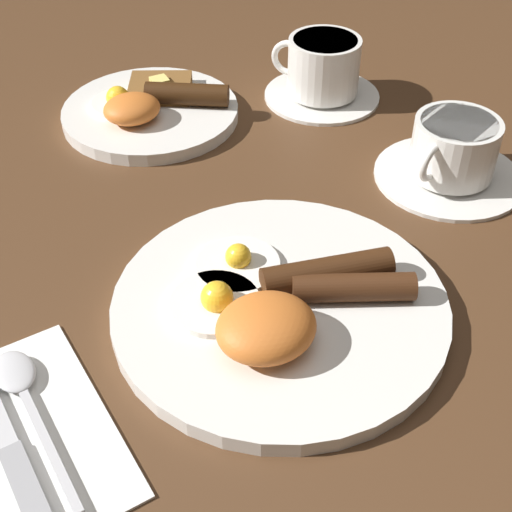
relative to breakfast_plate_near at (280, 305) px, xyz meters
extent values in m
plane|color=#4C301C|center=(0.00, 0.00, -0.01)|extent=(3.00, 3.00, 0.00)
cylinder|color=silver|center=(0.00, 0.00, -0.01)|extent=(0.29, 0.29, 0.01)
cylinder|color=white|center=(-0.05, 0.02, 0.00)|extent=(0.08, 0.08, 0.01)
sphere|color=yellow|center=(-0.05, 0.02, 0.01)|extent=(0.03, 0.03, 0.03)
cylinder|color=white|center=(-0.01, 0.06, 0.00)|extent=(0.08, 0.08, 0.01)
sphere|color=yellow|center=(-0.01, 0.06, 0.01)|extent=(0.02, 0.02, 0.02)
ellipsoid|color=orange|center=(-0.03, -0.03, 0.02)|extent=(0.08, 0.07, 0.04)
cylinder|color=#412311|center=(0.06, -0.02, 0.01)|extent=(0.10, 0.07, 0.02)
cylinder|color=#3C200F|center=(0.05, 0.00, 0.02)|extent=(0.12, 0.05, 0.03)
cylinder|color=silver|center=(0.02, 0.36, -0.01)|extent=(0.21, 0.21, 0.01)
cylinder|color=white|center=(-0.01, 0.38, 0.00)|extent=(0.07, 0.07, 0.01)
sphere|color=yellow|center=(-0.01, 0.38, 0.01)|extent=(0.03, 0.03, 0.03)
ellipsoid|color=orange|center=(-0.01, 0.34, 0.02)|extent=(0.07, 0.06, 0.03)
cylinder|color=#351D0B|center=(0.06, 0.35, 0.01)|extent=(0.10, 0.07, 0.03)
cube|color=brown|center=(0.04, 0.39, 0.01)|extent=(0.10, 0.09, 0.01)
cube|color=#F4E072|center=(0.04, 0.39, 0.02)|extent=(0.02, 0.02, 0.01)
cylinder|color=silver|center=(0.26, 0.10, -0.01)|extent=(0.16, 0.16, 0.01)
cylinder|color=silver|center=(0.26, 0.10, 0.03)|extent=(0.09, 0.09, 0.06)
cylinder|color=brown|center=(0.26, 0.10, 0.05)|extent=(0.08, 0.08, 0.00)
torus|color=silver|center=(0.22, 0.08, 0.03)|extent=(0.04, 0.02, 0.04)
cylinder|color=silver|center=(0.23, 0.32, -0.01)|extent=(0.14, 0.14, 0.01)
cylinder|color=silver|center=(0.23, 0.32, 0.03)|extent=(0.09, 0.09, 0.07)
cylinder|color=brown|center=(0.23, 0.32, 0.06)|extent=(0.08, 0.08, 0.00)
torus|color=silver|center=(0.20, 0.35, 0.03)|extent=(0.04, 0.04, 0.05)
cube|color=white|center=(-0.22, -0.02, -0.01)|extent=(0.14, 0.20, 0.01)
cube|color=#9E9EA3|center=(-0.23, -0.07, -0.01)|extent=(0.02, 0.08, 0.01)
ellipsoid|color=silver|center=(-0.22, 0.03, 0.00)|extent=(0.04, 0.05, 0.01)
cube|color=silver|center=(-0.21, -0.05, -0.01)|extent=(0.02, 0.12, 0.00)
camera|label=1|loc=(-0.21, -0.37, 0.43)|focal=50.00mm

